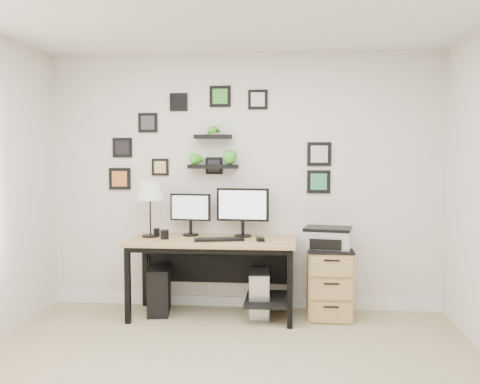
# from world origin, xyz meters

# --- Properties ---
(room) EXTENTS (4.00, 4.00, 4.00)m
(room) POSITION_xyz_m (0.00, 1.98, 0.05)
(room) COLOR tan
(room) RESTS_ON ground
(desk) EXTENTS (1.60, 0.70, 0.75)m
(desk) POSITION_xyz_m (-0.24, 1.67, 0.63)
(desk) COLOR tan
(desk) RESTS_ON ground
(monitor_left) EXTENTS (0.42, 0.18, 0.43)m
(monitor_left) POSITION_xyz_m (-0.53, 1.87, 1.00)
(monitor_left) COLOR black
(monitor_left) RESTS_ON desk
(monitor_right) EXTENTS (0.53, 0.18, 0.49)m
(monitor_right) POSITION_xyz_m (0.01, 1.83, 1.04)
(monitor_right) COLOR black
(monitor_right) RESTS_ON desk
(keyboard) EXTENTS (0.50, 0.25, 0.02)m
(keyboard) POSITION_xyz_m (-0.20, 1.59, 0.76)
(keyboard) COLOR black
(keyboard) RESTS_ON desk
(mouse) EXTENTS (0.09, 0.12, 0.03)m
(mouse) POSITION_xyz_m (0.20, 1.59, 0.77)
(mouse) COLOR black
(mouse) RESTS_ON desk
(table_lamp) EXTENTS (0.28, 0.28, 0.56)m
(table_lamp) POSITION_xyz_m (-0.91, 1.76, 1.20)
(table_lamp) COLOR black
(table_lamp) RESTS_ON desk
(mug) EXTENTS (0.08, 0.08, 0.09)m
(mug) POSITION_xyz_m (-0.74, 1.63, 0.80)
(mug) COLOR black
(mug) RESTS_ON desk
(pen_cup) EXTENTS (0.06, 0.06, 0.08)m
(pen_cup) POSITION_xyz_m (-0.86, 1.79, 0.79)
(pen_cup) COLOR black
(pen_cup) RESTS_ON desk
(pc_tower_black) EXTENTS (0.27, 0.48, 0.46)m
(pc_tower_black) POSITION_xyz_m (-0.82, 1.70, 0.23)
(pc_tower_black) COLOR black
(pc_tower_black) RESTS_ON ground
(pc_tower_grey) EXTENTS (0.22, 0.45, 0.44)m
(pc_tower_grey) POSITION_xyz_m (0.18, 1.70, 0.22)
(pc_tower_grey) COLOR gray
(pc_tower_grey) RESTS_ON ground
(file_cabinet) EXTENTS (0.43, 0.53, 0.67)m
(file_cabinet) POSITION_xyz_m (0.86, 1.72, 0.34)
(file_cabinet) COLOR tan
(file_cabinet) RESTS_ON ground
(printer) EXTENTS (0.50, 0.42, 0.20)m
(printer) POSITION_xyz_m (0.84, 1.73, 0.77)
(printer) COLOR silver
(printer) RESTS_ON file_cabinet
(wall_decor) EXTENTS (2.29, 0.18, 1.09)m
(wall_decor) POSITION_xyz_m (-0.30, 1.93, 1.65)
(wall_decor) COLOR black
(wall_decor) RESTS_ON ground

